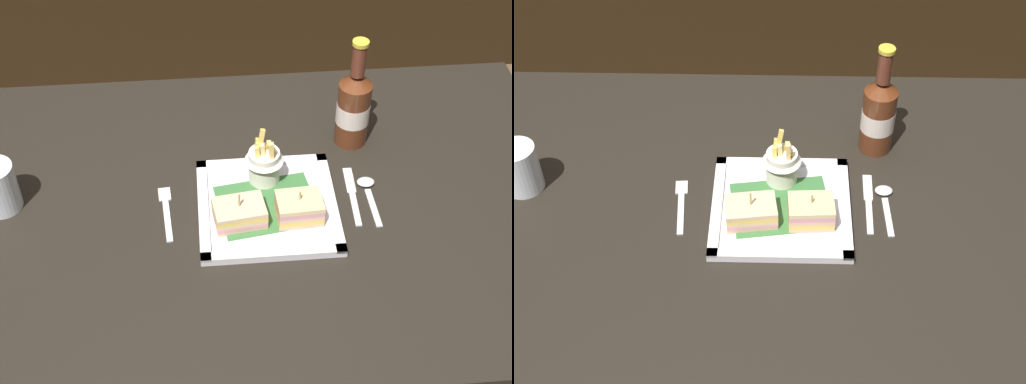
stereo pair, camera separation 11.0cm
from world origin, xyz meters
The scene contains 10 objects.
dining_table centered at (0.00, 0.00, 0.65)m, with size 1.32×0.85×0.75m.
square_plate centered at (0.04, -0.02, 0.75)m, with size 0.27×0.27×0.02m.
sandwich_half_left centered at (-0.01, -0.05, 0.78)m, with size 0.10×0.08×0.07m.
sandwich_half_right centered at (0.10, -0.05, 0.78)m, with size 0.09×0.07×0.07m.
fries_cup centered at (0.04, 0.06, 0.81)m, with size 0.08×0.08×0.12m.
beer_bottle centered at (0.24, 0.17, 0.84)m, with size 0.07×0.07×0.25m.
water_glass centered at (-0.47, 0.04, 0.79)m, with size 0.08×0.08×0.10m.
fork centered at (-0.15, 0.00, 0.75)m, with size 0.03×0.15×0.00m.
knife centered at (0.21, 0.01, 0.75)m, with size 0.02×0.16×0.00m.
spoon centered at (0.25, 0.02, 0.75)m, with size 0.03×0.13×0.01m.
Camera 2 is at (0.04, -1.01, 1.78)m, focal length 51.84 mm.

